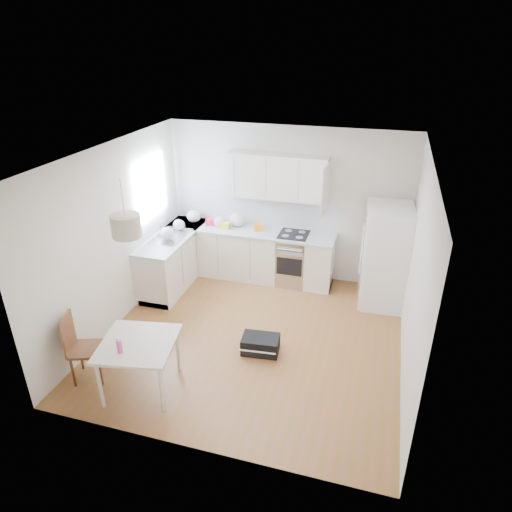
{
  "coord_description": "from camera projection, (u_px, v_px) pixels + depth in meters",
  "views": [
    {
      "loc": [
        1.59,
        -5.28,
        4.02
      ],
      "look_at": [
        -0.07,
        0.4,
        1.13
      ],
      "focal_mm": 32.0,
      "sensor_mm": 36.0,
      "label": 1
    }
  ],
  "objects": [
    {
      "name": "sink",
      "position": [
        171.0,
        236.0,
        7.76
      ],
      "size": [
        0.5,
        0.8,
        0.16
      ],
      "primitive_type": null,
      "color": "#B6B9BB",
      "rests_on": "counter_left"
    },
    {
      "name": "snack_orange",
      "position": [
        259.0,
        227.0,
        7.96
      ],
      "size": [
        0.2,
        0.16,
        0.12
      ],
      "primitive_type": "cube",
      "rotation": [
        0.0,
        0.0,
        0.4
      ],
      "color": "orange",
      "rests_on": "counter_back"
    },
    {
      "name": "dining_chair",
      "position": [
        87.0,
        348.0,
        5.74
      ],
      "size": [
        0.5,
        0.5,
        0.93
      ],
      "primitive_type": null,
      "rotation": [
        0.0,
        0.0,
        0.34
      ],
      "color": "#452114",
      "rests_on": "floor"
    },
    {
      "name": "cabinets_left",
      "position": [
        174.0,
        260.0,
        8.01
      ],
      "size": [
        0.6,
        1.8,
        0.88
      ],
      "primitive_type": "cube",
      "color": "silver",
      "rests_on": "floor"
    },
    {
      "name": "grocery_bag_a",
      "position": [
        194.0,
        216.0,
        8.29
      ],
      "size": [
        0.25,
        0.22,
        0.23
      ],
      "primitive_type": "ellipsoid",
      "color": "silver",
      "rests_on": "counter_back"
    },
    {
      "name": "snack_red",
      "position": [
        211.0,
        222.0,
        8.19
      ],
      "size": [
        0.2,
        0.16,
        0.12
      ],
      "primitive_type": "cube",
      "rotation": [
        0.0,
        0.0,
        0.3
      ],
      "color": "#B5162E",
      "rests_on": "counter_back"
    },
    {
      "name": "grocery_bag_d",
      "position": [
        179.0,
        225.0,
        7.97
      ],
      "size": [
        0.21,
        0.18,
        0.19
      ],
      "primitive_type": "ellipsoid",
      "color": "silver",
      "rests_on": "counter_back"
    },
    {
      "name": "drink_bottle",
      "position": [
        119.0,
        345.0,
        5.24
      ],
      "size": [
        0.07,
        0.07,
        0.21
      ],
      "primitive_type": "cylinder",
      "rotation": [
        0.0,
        0.0,
        0.24
      ],
      "color": "#E13E80",
      "rests_on": "dining_table"
    },
    {
      "name": "backsplash_back",
      "position": [
        254.0,
        209.0,
        8.14
      ],
      "size": [
        3.0,
        0.01,
        0.58
      ],
      "primitive_type": "cube",
      "color": "white",
      "rests_on": "wall_back"
    },
    {
      "name": "ceiling",
      "position": [
        252.0,
        155.0,
        5.53
      ],
      "size": [
        4.2,
        4.2,
        0.0
      ],
      "primitive_type": "plane",
      "rotation": [
        3.14,
        0.0,
        0.0
      ],
      "color": "white",
      "rests_on": "wall_back"
    },
    {
      "name": "cabinets_back",
      "position": [
        249.0,
        254.0,
        8.23
      ],
      "size": [
        3.0,
        0.6,
        0.88
      ],
      "primitive_type": "cube",
      "color": "silver",
      "rests_on": "floor"
    },
    {
      "name": "grocery_bag_c",
      "position": [
        237.0,
        220.0,
        8.11
      ],
      "size": [
        0.27,
        0.23,
        0.24
      ],
      "primitive_type": "ellipsoid",
      "color": "silver",
      "rests_on": "counter_back"
    },
    {
      "name": "grocery_bag_e",
      "position": [
        167.0,
        234.0,
        7.59
      ],
      "size": [
        0.24,
        0.2,
        0.21
      ],
      "primitive_type": "ellipsoid",
      "color": "silver",
      "rests_on": "counter_left"
    },
    {
      "name": "pendant_lamp",
      "position": [
        126.0,
        226.0,
        4.86
      ],
      "size": [
        0.37,
        0.37,
        0.25
      ],
      "primitive_type": "cylinder",
      "rotation": [
        0.0,
        0.0,
        -0.19
      ],
      "color": "beige",
      "rests_on": "ceiling"
    },
    {
      "name": "backsplash_left",
      "position": [
        155.0,
        217.0,
        7.75
      ],
      "size": [
        0.01,
        1.8,
        0.58
      ],
      "primitive_type": "cube",
      "color": "white",
      "rests_on": "wall_left"
    },
    {
      "name": "floor",
      "position": [
        253.0,
        337.0,
        6.72
      ],
      "size": [
        4.2,
        4.2,
        0.0
      ],
      "primitive_type": "plane",
      "color": "brown",
      "rests_on": "ground"
    },
    {
      "name": "refrigerator",
      "position": [
        386.0,
        257.0,
        7.25
      ],
      "size": [
        0.87,
        0.89,
        1.66
      ],
      "primitive_type": null,
      "rotation": [
        0.0,
        0.0,
        0.08
      ],
      "color": "white",
      "rests_on": "floor"
    },
    {
      "name": "counter_left",
      "position": [
        172.0,
        236.0,
        7.81
      ],
      "size": [
        0.64,
        1.82,
        0.04
      ],
      "primitive_type": "cube",
      "color": "#BBBDC0",
      "rests_on": "cabinets_left"
    },
    {
      "name": "grocery_bag_b",
      "position": [
        220.0,
        222.0,
        8.09
      ],
      "size": [
        0.22,
        0.18,
        0.2
      ],
      "primitive_type": "ellipsoid",
      "color": "silver",
      "rests_on": "counter_back"
    },
    {
      "name": "wall_right",
      "position": [
        416.0,
        275.0,
        5.6
      ],
      "size": [
        0.0,
        4.2,
        4.2
      ],
      "primitive_type": "plane",
      "rotation": [
        1.57,
        0.0,
        -1.57
      ],
      "color": "beige",
      "rests_on": "floor"
    },
    {
      "name": "snack_yellow",
      "position": [
        225.0,
        225.0,
        8.05
      ],
      "size": [
        0.17,
        0.11,
        0.12
      ],
      "primitive_type": "cube",
      "rotation": [
        0.0,
        0.0,
        0.02
      ],
      "color": "yellow",
      "rests_on": "counter_back"
    },
    {
      "name": "wall_left",
      "position": [
        115.0,
        237.0,
        6.65
      ],
      "size": [
        0.0,
        4.2,
        4.2
      ],
      "primitive_type": "plane",
      "rotation": [
        1.57,
        0.0,
        1.57
      ],
      "color": "beige",
      "rests_on": "floor"
    },
    {
      "name": "dining_table",
      "position": [
        138.0,
        347.0,
        5.49
      ],
      "size": [
        1.02,
        1.02,
        0.69
      ],
      "rotation": [
        0.0,
        0.0,
        0.18
      ],
      "color": "beige",
      "rests_on": "floor"
    },
    {
      "name": "upper_cabinets",
      "position": [
        277.0,
        177.0,
        7.61
      ],
      "size": [
        1.7,
        0.32,
        0.75
      ],
      "primitive_type": "cube",
      "color": "silver",
      "rests_on": "wall_back"
    },
    {
      "name": "window_glassblock",
      "position": [
        151.0,
        188.0,
        7.47
      ],
      "size": [
        0.02,
        1.0,
        1.0
      ],
      "primitive_type": "cube",
      "color": "#BFE0F9",
      "rests_on": "wall_left"
    },
    {
      "name": "range_oven",
      "position": [
        293.0,
        260.0,
        8.03
      ],
      "size": [
        0.5,
        0.61,
        0.88
      ],
      "primitive_type": null,
      "color": "#B6B9BB",
      "rests_on": "floor"
    },
    {
      "name": "counter_back",
      "position": [
        249.0,
        231.0,
        8.03
      ],
      "size": [
        3.02,
        0.64,
        0.04
      ],
      "primitive_type": "cube",
      "color": "#BBBDC0",
      "rests_on": "cabinets_back"
    },
    {
      "name": "wall_back",
      "position": [
        287.0,
        204.0,
        7.94
      ],
      "size": [
        4.2,
        0.0,
        4.2
      ],
      "primitive_type": "plane",
      "rotation": [
        1.57,
        0.0,
        0.0
      ],
      "color": "beige",
      "rests_on": "floor"
    },
    {
      "name": "gym_bag",
      "position": [
        261.0,
        344.0,
        6.37
      ],
      "size": [
        0.54,
        0.38,
        0.24
      ],
      "primitive_type": "cube",
      "rotation": [
        0.0,
        0.0,
        0.1
      ],
      "color": "black",
      "rests_on": "floor"
    }
  ]
}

